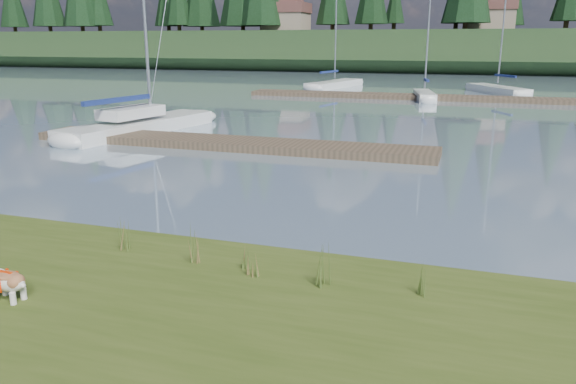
% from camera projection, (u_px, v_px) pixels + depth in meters
% --- Properties ---
extents(ground, '(200.00, 200.00, 0.00)m').
position_uv_depth(ground, '(401.00, 99.00, 39.65)').
color(ground, '#8198AB').
rests_on(ground, ground).
extents(bank, '(60.00, 9.00, 0.35)m').
position_uv_depth(bank, '(8.00, 372.00, 6.62)').
color(bank, '#3F4E1A').
rests_on(bank, ground).
extents(ridge, '(200.00, 20.00, 5.00)m').
position_uv_depth(ridge, '(442.00, 51.00, 78.40)').
color(ridge, '#1D3118').
rests_on(ridge, ground).
extents(bulldog, '(0.80, 0.38, 0.48)m').
position_uv_depth(bulldog, '(6.00, 280.00, 8.02)').
color(bulldog, silver).
rests_on(bulldog, bank).
extents(sailboat_main, '(3.48, 9.47, 13.32)m').
position_uv_depth(sailboat_main, '(150.00, 121.00, 25.47)').
color(sailboat_main, silver).
rests_on(sailboat_main, ground).
extents(dock_near, '(16.00, 2.00, 0.30)m').
position_uv_depth(dock_near, '(226.00, 143.00, 21.59)').
color(dock_near, '#4C3D2C').
rests_on(dock_near, ground).
extents(dock_far, '(26.00, 2.20, 0.30)m').
position_uv_depth(dock_far, '(430.00, 97.00, 39.00)').
color(dock_far, '#4C3D2C').
rests_on(dock_far, ground).
extents(sailboat_bg_1, '(3.72, 9.06, 13.17)m').
position_uv_depth(sailboat_bg_1, '(339.00, 83.00, 49.50)').
color(sailboat_bg_1, silver).
rests_on(sailboat_bg_1, ground).
extents(sailboat_bg_2, '(2.18, 5.67, 8.64)m').
position_uv_depth(sailboat_bg_2, '(423.00, 94.00, 39.13)').
color(sailboat_bg_2, silver).
rests_on(sailboat_bg_2, ground).
extents(sailboat_bg_3, '(5.18, 7.59, 11.54)m').
position_uv_depth(sailboat_bg_3, '(492.00, 89.00, 43.98)').
color(sailboat_bg_3, silver).
rests_on(sailboat_bg_3, ground).
extents(weed_0, '(0.17, 0.14, 0.69)m').
position_uv_depth(weed_0, '(194.00, 246.00, 9.36)').
color(weed_0, '#475B23').
rests_on(weed_0, bank).
extents(weed_1, '(0.17, 0.14, 0.41)m').
position_uv_depth(weed_1, '(245.00, 259.00, 9.14)').
color(weed_1, '#475B23').
rests_on(weed_1, bank).
extents(weed_2, '(0.17, 0.14, 0.77)m').
position_uv_depth(weed_2, '(324.00, 266.00, 8.45)').
color(weed_2, '#475B23').
rests_on(weed_2, bank).
extents(weed_3, '(0.17, 0.14, 0.58)m').
position_uv_depth(weed_3, '(126.00, 237.00, 9.96)').
color(weed_3, '#475B23').
rests_on(weed_3, bank).
extents(weed_4, '(0.17, 0.14, 0.42)m').
position_uv_depth(weed_4, '(253.00, 265.00, 8.87)').
color(weed_4, '#475B23').
rests_on(weed_4, bank).
extents(weed_5, '(0.17, 0.14, 0.51)m').
position_uv_depth(weed_5, '(422.00, 281.00, 8.19)').
color(weed_5, '#475B23').
rests_on(weed_5, bank).
extents(mud_lip, '(60.00, 0.50, 0.14)m').
position_uv_depth(mud_lip, '(187.00, 252.00, 10.68)').
color(mud_lip, '#33281C').
rests_on(mud_lip, ground).
extents(house_0, '(6.30, 5.30, 4.65)m').
position_uv_depth(house_0, '(286.00, 17.00, 81.08)').
color(house_0, gray).
rests_on(house_0, ridge).
extents(house_1, '(6.30, 5.30, 4.65)m').
position_uv_depth(house_1, '(491.00, 14.00, 73.49)').
color(house_1, gray).
rests_on(house_1, ridge).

